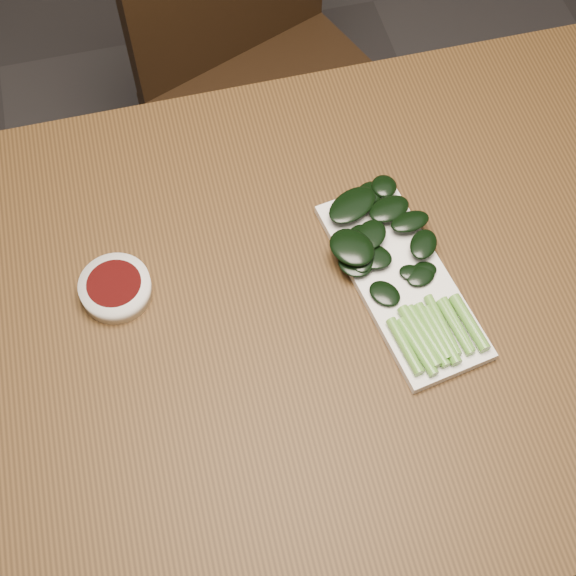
{
  "coord_description": "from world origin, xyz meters",
  "views": [
    {
      "loc": [
        -0.16,
        -0.47,
        1.69
      ],
      "look_at": [
        -0.03,
        0.03,
        0.76
      ],
      "focal_mm": 50.0,
      "sensor_mm": 36.0,
      "label": 1
    }
  ],
  "objects": [
    {
      "name": "gai_lan",
      "position": [
        0.11,
        0.01,
        0.78
      ],
      "size": [
        0.17,
        0.31,
        0.03
      ],
      "color": "#619F37",
      "rests_on": "serving_plate"
    },
    {
      "name": "ground",
      "position": [
        0.0,
        0.0,
        0.0
      ],
      "size": [
        6.0,
        6.0,
        0.0
      ],
      "primitive_type": "plane",
      "color": "#2C2A2A",
      "rests_on": "ground"
    },
    {
      "name": "chair_far",
      "position": [
        0.08,
        0.66,
        0.49
      ],
      "size": [
        0.58,
        0.58,
        0.89
      ],
      "rotation": [
        0.0,
        0.0,
        0.38
      ],
      "color": "black",
      "rests_on": "ground"
    },
    {
      "name": "sauce_bowl",
      "position": [
        -0.25,
        0.08,
        0.76
      ],
      "size": [
        0.09,
        0.09,
        0.03
      ],
      "color": "white",
      "rests_on": "table"
    },
    {
      "name": "table",
      "position": [
        0.0,
        0.0,
        0.68
      ],
      "size": [
        1.4,
        0.8,
        0.75
      ],
      "color": "#462D14",
      "rests_on": "ground"
    },
    {
      "name": "serving_plate",
      "position": [
        0.12,
        0.01,
        0.76
      ],
      "size": [
        0.17,
        0.31,
        0.01
      ],
      "rotation": [
        0.0,
        0.0,
        0.16
      ],
      "color": "white",
      "rests_on": "table"
    }
  ]
}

